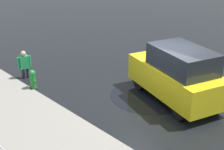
{
  "coord_description": "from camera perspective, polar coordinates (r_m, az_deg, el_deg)",
  "views": [
    {
      "loc": [
        -6.26,
        8.0,
        5.39
      ],
      "look_at": [
        1.35,
        0.76,
        0.9
      ],
      "focal_mm": 50.0,
      "sensor_mm": 36.0,
      "label": 1
    }
  ],
  "objects": [
    {
      "name": "puddle_patch",
      "position": [
        12.01,
        6.88,
        -3.69
      ],
      "size": [
        3.01,
        3.01,
        0.01
      ],
      "primitive_type": "cylinder",
      "color": "black",
      "rests_on": "ground"
    },
    {
      "name": "fire_hydrant",
      "position": [
        12.67,
        -14.29,
        -0.81
      ],
      "size": [
        0.42,
        0.31,
        0.8
      ],
      "color": "#197A2D",
      "rests_on": "ground"
    },
    {
      "name": "moving_hatchback",
      "position": [
        11.4,
        11.79,
        0.13
      ],
      "size": [
        4.23,
        2.79,
        2.06
      ],
      "color": "yellow",
      "rests_on": "ground"
    },
    {
      "name": "pedestrian",
      "position": [
        13.67,
        -15.73,
        2.11
      ],
      "size": [
        0.33,
        0.55,
        1.22
      ],
      "color": "#1E8C4C",
      "rests_on": "ground"
    },
    {
      "name": "ground_plane",
      "position": [
        11.5,
        7.43,
        -5.01
      ],
      "size": [
        60.0,
        60.0,
        0.0
      ],
      "primitive_type": "plane",
      "color": "black"
    }
  ]
}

